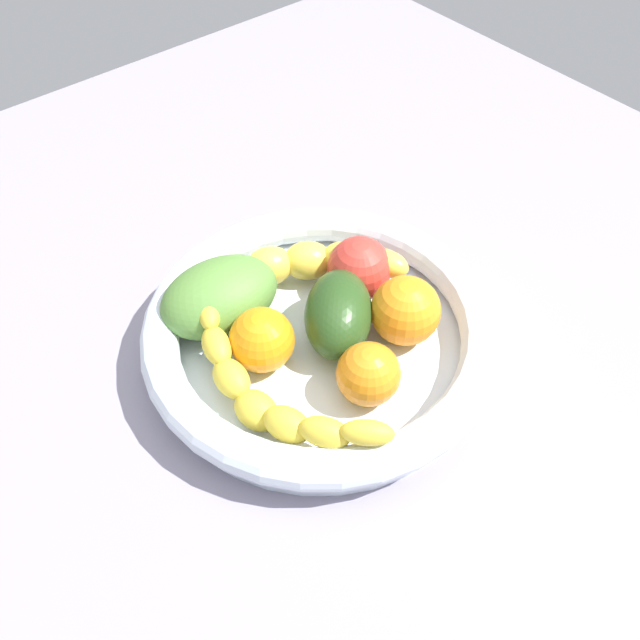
{
  "coord_description": "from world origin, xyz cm",
  "views": [
    {
      "loc": [
        -33.26,
        27.6,
        56.24
      ],
      "look_at": [
        0.0,
        0.0,
        7.68
      ],
      "focal_mm": 40.05,
      "sensor_mm": 36.0,
      "label": 1
    }
  ],
  "objects_px": {
    "banana_draped_right": "(265,393)",
    "orange_mid_right": "(368,374)",
    "orange_mid_left": "(406,311)",
    "orange_front": "(262,340)",
    "mango_green": "(220,297)",
    "avocado_dark": "(338,314)",
    "fruit_bowl": "(320,334)",
    "tomato_red": "(359,268)",
    "banana_draped_left": "(290,267)"
  },
  "relations": [
    {
      "from": "banana_draped_right",
      "to": "orange_mid_right",
      "type": "bearing_deg",
      "value": -116.18
    },
    {
      "from": "orange_mid_left",
      "to": "orange_mid_right",
      "type": "distance_m",
      "value": 0.08
    },
    {
      "from": "banana_draped_right",
      "to": "orange_mid_left",
      "type": "xyz_separation_m",
      "value": [
        -0.01,
        -0.15,
        0.0
      ]
    },
    {
      "from": "orange_front",
      "to": "mango_green",
      "type": "height_order",
      "value": "mango_green"
    },
    {
      "from": "orange_mid_left",
      "to": "mango_green",
      "type": "relative_size",
      "value": 0.56
    },
    {
      "from": "orange_mid_left",
      "to": "banana_draped_right",
      "type": "bearing_deg",
      "value": 86.38
    },
    {
      "from": "avocado_dark",
      "to": "orange_mid_right",
      "type": "bearing_deg",
      "value": 160.6
    },
    {
      "from": "fruit_bowl",
      "to": "tomato_red",
      "type": "xyz_separation_m",
      "value": [
        0.03,
        -0.07,
        0.02
      ]
    },
    {
      "from": "banana_draped_right",
      "to": "mango_green",
      "type": "bearing_deg",
      "value": -15.83
    },
    {
      "from": "banana_draped_right",
      "to": "orange_front",
      "type": "relative_size",
      "value": 3.89
    },
    {
      "from": "mango_green",
      "to": "orange_front",
      "type": "bearing_deg",
      "value": -179.92
    },
    {
      "from": "avocado_dark",
      "to": "tomato_red",
      "type": "distance_m",
      "value": 0.06
    },
    {
      "from": "orange_mid_right",
      "to": "mango_green",
      "type": "relative_size",
      "value": 0.49
    },
    {
      "from": "fruit_bowl",
      "to": "tomato_red",
      "type": "height_order",
      "value": "tomato_red"
    },
    {
      "from": "fruit_bowl",
      "to": "mango_green",
      "type": "height_order",
      "value": "mango_green"
    },
    {
      "from": "orange_front",
      "to": "banana_draped_left",
      "type": "bearing_deg",
      "value": -53.06
    },
    {
      "from": "banana_draped_right",
      "to": "tomato_red",
      "type": "distance_m",
      "value": 0.17
    },
    {
      "from": "banana_draped_right",
      "to": "tomato_red",
      "type": "relative_size",
      "value": 3.67
    },
    {
      "from": "orange_front",
      "to": "mango_green",
      "type": "relative_size",
      "value": 0.51
    },
    {
      "from": "orange_mid_right",
      "to": "fruit_bowl",
      "type": "bearing_deg",
      "value": -5.21
    },
    {
      "from": "orange_mid_right",
      "to": "tomato_red",
      "type": "relative_size",
      "value": 0.9
    },
    {
      "from": "tomato_red",
      "to": "banana_draped_left",
      "type": "bearing_deg",
      "value": 46.04
    },
    {
      "from": "fruit_bowl",
      "to": "mango_green",
      "type": "bearing_deg",
      "value": 34.18
    },
    {
      "from": "fruit_bowl",
      "to": "orange_front",
      "type": "bearing_deg",
      "value": 74.8
    },
    {
      "from": "fruit_bowl",
      "to": "banana_draped_right",
      "type": "relative_size",
      "value": 1.43
    },
    {
      "from": "avocado_dark",
      "to": "tomato_red",
      "type": "bearing_deg",
      "value": -59.53
    },
    {
      "from": "orange_mid_right",
      "to": "tomato_red",
      "type": "distance_m",
      "value": 0.13
    },
    {
      "from": "avocado_dark",
      "to": "mango_green",
      "type": "bearing_deg",
      "value": 39.67
    },
    {
      "from": "fruit_bowl",
      "to": "banana_draped_left",
      "type": "bearing_deg",
      "value": -17.26
    },
    {
      "from": "fruit_bowl",
      "to": "orange_mid_right",
      "type": "height_order",
      "value": "orange_mid_right"
    },
    {
      "from": "mango_green",
      "to": "fruit_bowl",
      "type": "bearing_deg",
      "value": -145.82
    },
    {
      "from": "banana_draped_right",
      "to": "orange_mid_left",
      "type": "relative_size",
      "value": 3.54
    },
    {
      "from": "mango_green",
      "to": "tomato_red",
      "type": "xyz_separation_m",
      "value": [
        -0.05,
        -0.13,
        -0.0
      ]
    },
    {
      "from": "mango_green",
      "to": "tomato_red",
      "type": "bearing_deg",
      "value": -113.39
    },
    {
      "from": "mango_green",
      "to": "orange_mid_right",
      "type": "bearing_deg",
      "value": -162.59
    },
    {
      "from": "banana_draped_left",
      "to": "orange_mid_left",
      "type": "xyz_separation_m",
      "value": [
        -0.12,
        -0.04,
        0.0
      ]
    },
    {
      "from": "fruit_bowl",
      "to": "orange_mid_right",
      "type": "relative_size",
      "value": 5.83
    },
    {
      "from": "banana_draped_left",
      "to": "mango_green",
      "type": "xyz_separation_m",
      "value": [
        0.01,
        0.08,
        0.0
      ]
    },
    {
      "from": "orange_front",
      "to": "fruit_bowl",
      "type": "bearing_deg",
      "value": -105.2
    },
    {
      "from": "orange_front",
      "to": "mango_green",
      "type": "xyz_separation_m",
      "value": [
        0.07,
        0.0,
        0.0
      ]
    },
    {
      "from": "banana_draped_right",
      "to": "orange_mid_right",
      "type": "height_order",
      "value": "orange_mid_right"
    },
    {
      "from": "banana_draped_left",
      "to": "avocado_dark",
      "type": "height_order",
      "value": "avocado_dark"
    },
    {
      "from": "fruit_bowl",
      "to": "orange_front",
      "type": "xyz_separation_m",
      "value": [
        0.01,
        0.05,
        0.02
      ]
    },
    {
      "from": "banana_draped_left",
      "to": "orange_front",
      "type": "height_order",
      "value": "orange_front"
    },
    {
      "from": "banana_draped_left",
      "to": "orange_mid_right",
      "type": "height_order",
      "value": "orange_mid_right"
    },
    {
      "from": "fruit_bowl",
      "to": "mango_green",
      "type": "relative_size",
      "value": 2.84
    },
    {
      "from": "avocado_dark",
      "to": "tomato_red",
      "type": "height_order",
      "value": "same"
    },
    {
      "from": "banana_draped_right",
      "to": "orange_front",
      "type": "xyz_separation_m",
      "value": [
        0.05,
        -0.03,
        0.0
      ]
    },
    {
      "from": "orange_mid_left",
      "to": "tomato_red",
      "type": "relative_size",
      "value": 1.04
    },
    {
      "from": "fruit_bowl",
      "to": "tomato_red",
      "type": "distance_m",
      "value": 0.08
    }
  ]
}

